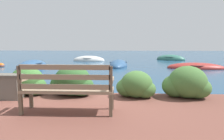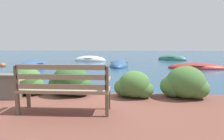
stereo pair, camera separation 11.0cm
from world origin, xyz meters
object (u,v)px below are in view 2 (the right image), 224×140
Objects in this scene: rowboat_far at (119,65)px; mooring_buoy at (3,66)px; rowboat_nearest at (33,67)px; rowboat_outer at (90,60)px; rowboat_mid at (197,68)px; rowboat_distant at (172,59)px; park_bench at (64,87)px.

mooring_buoy is at bearing 99.59° from rowboat_far.
rowboat_far is (5.44, 1.39, -0.01)m from rowboat_nearest.
mooring_buoy is at bearing 49.55° from rowboat_outer.
rowboat_mid is 6.51m from rowboat_distant.
rowboat_distant is at bearing -48.95° from rowboat_nearest.
rowboat_mid is 1.18× the size of rowboat_outer.
mooring_buoy is (-7.05, 9.25, -0.64)m from park_bench.
park_bench is 0.58× the size of rowboat_outer.
rowboat_mid is at bearing -101.07° from rowboat_far.
rowboat_nearest is 0.96× the size of rowboat_distant.
rowboat_outer is at bearing 153.44° from rowboat_mid.
rowboat_far is at bearing 132.37° from rowboat_outer.
rowboat_distant is (7.50, 1.48, 0.01)m from rowboat_outer.
mooring_buoy is (-12.56, 0.37, 0.01)m from rowboat_mid.
rowboat_far is (0.74, 10.10, -0.64)m from park_bench.
park_bench is at bearing -114.45° from rowboat_mid.
park_bench reaches higher than rowboat_outer.
park_bench reaches higher than rowboat_nearest.
rowboat_nearest is 6.91× the size of mooring_buoy.
rowboat_distant is 7.23× the size of mooring_buoy.
rowboat_mid is at bearing -81.16° from rowboat_nearest.
rowboat_distant reaches higher than rowboat_outer.
mooring_buoy is at bearing 85.21° from rowboat_nearest.
park_bench is 14.06m from rowboat_outer.
rowboat_far reaches higher than mooring_buoy.
rowboat_distant is at bearing 26.01° from mooring_buoy.
park_bench is 11.65m from mooring_buoy.
park_bench is 9.92m from rowboat_nearest.
rowboat_distant is (0.02, 6.51, 0.02)m from rowboat_mid.
rowboat_outer is at bearing 38.64° from rowboat_far.
park_bench reaches higher than rowboat_far.
rowboat_outer is at bearing -139.98° from rowboat_distant.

